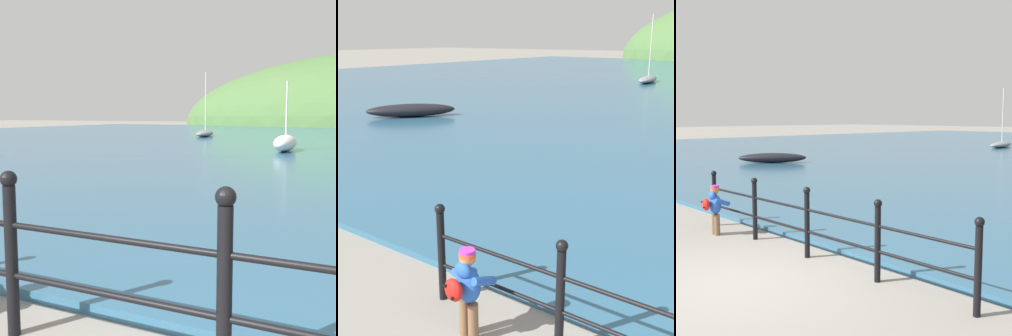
{
  "view_description": "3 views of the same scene",
  "coord_description": "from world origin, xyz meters",
  "views": [
    {
      "loc": [
        0.59,
        -0.91,
        1.6
      ],
      "look_at": [
        -2.46,
        5.17,
        0.82
      ],
      "focal_mm": 50.0,
      "sensor_mm": 36.0,
      "label": 1
    },
    {
      "loc": [
        0.15,
        -2.01,
        3.04
      ],
      "look_at": [
        -4.19,
        3.67,
        1.03
      ],
      "focal_mm": 50.0,
      "sensor_mm": 36.0,
      "label": 2
    },
    {
      "loc": [
        5.77,
        -3.31,
        2.37
      ],
      "look_at": [
        -1.73,
        3.73,
        1.24
      ],
      "focal_mm": 50.0,
      "sensor_mm": 36.0,
      "label": 3
    }
  ],
  "objects": [
    {
      "name": "iron_railing",
      "position": [
        -0.26,
        1.5,
        0.64
      ],
      "size": [
        6.56,
        0.12,
        1.21
      ],
      "color": "black",
      "rests_on": "ground"
    },
    {
      "name": "boat_mid_harbor",
      "position": [
        -11.51,
        28.87,
        0.34
      ],
      "size": [
        1.47,
        3.69,
        4.36
      ],
      "color": "gray",
      "rests_on": "water"
    },
    {
      "name": "boat_green_fishing",
      "position": [
        -3.69,
        18.36,
        0.45
      ],
      "size": [
        0.97,
        2.78,
        2.86
      ],
      "color": "silver",
      "rests_on": "water"
    }
  ]
}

